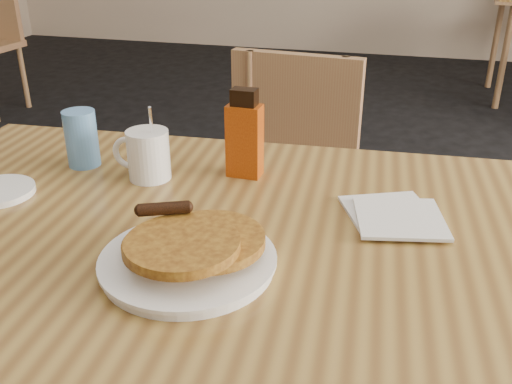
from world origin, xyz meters
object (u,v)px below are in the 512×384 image
(blue_tumbler, at_px, (82,138))
(syrup_bottle, at_px, (245,136))
(main_table, at_px, (197,247))
(chair_main_far, at_px, (287,179))
(pancake_plate, at_px, (189,253))
(coffee_mug, at_px, (147,154))

(blue_tumbler, bearing_deg, syrup_bottle, 6.52)
(main_table, xyz_separation_m, blue_tumbler, (-0.32, 0.19, 0.10))
(chair_main_far, distance_m, pancake_plate, 0.90)
(coffee_mug, height_order, blue_tumbler, coffee_mug)
(main_table, relative_size, coffee_mug, 8.59)
(chair_main_far, bearing_deg, pancake_plate, -81.92)
(syrup_bottle, bearing_deg, main_table, -93.01)
(coffee_mug, relative_size, blue_tumbler, 1.33)
(syrup_bottle, bearing_deg, blue_tumbler, -171.46)
(pancake_plate, relative_size, coffee_mug, 1.69)
(chair_main_far, height_order, coffee_mug, coffee_mug)
(coffee_mug, distance_m, syrup_bottle, 0.19)
(pancake_plate, bearing_deg, coffee_mug, 124.79)
(coffee_mug, distance_m, blue_tumbler, 0.16)
(chair_main_far, distance_m, coffee_mug, 0.66)
(pancake_plate, bearing_deg, main_table, 106.60)
(main_table, distance_m, chair_main_far, 0.76)
(chair_main_far, relative_size, syrup_bottle, 4.94)
(pancake_plate, bearing_deg, chair_main_far, 92.54)
(pancake_plate, xyz_separation_m, blue_tumbler, (-0.35, 0.31, 0.03))
(chair_main_far, bearing_deg, main_table, -84.27)
(chair_main_far, bearing_deg, coffee_mug, -99.57)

